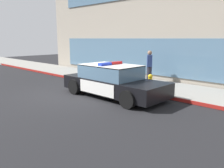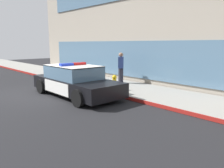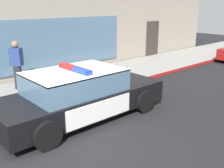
% 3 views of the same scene
% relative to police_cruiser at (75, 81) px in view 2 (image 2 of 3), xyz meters
% --- Properties ---
extents(ground, '(48.00, 48.00, 0.00)m').
position_rel_police_cruiser_xyz_m(ground, '(-1.65, -1.19, -0.68)').
color(ground, black).
extents(sidewalk, '(48.00, 2.99, 0.15)m').
position_rel_police_cruiser_xyz_m(sidewalk, '(-1.65, 2.74, -0.60)').
color(sidewalk, gray).
rests_on(sidewalk, ground).
extents(curb_red_paint, '(28.80, 0.04, 0.14)m').
position_rel_police_cruiser_xyz_m(curb_red_paint, '(-1.65, 1.23, -0.60)').
color(curb_red_paint, maroon).
rests_on(curb_red_paint, ground).
extents(storefront_building, '(23.83, 8.11, 7.56)m').
position_rel_police_cruiser_xyz_m(storefront_building, '(0.95, 8.30, 3.10)').
color(storefront_building, gray).
rests_on(storefront_building, ground).
extents(police_cruiser, '(4.83, 2.09, 1.49)m').
position_rel_police_cruiser_xyz_m(police_cruiser, '(0.00, 0.00, 0.00)').
color(police_cruiser, black).
rests_on(police_cruiser, ground).
extents(fire_hydrant, '(0.34, 0.39, 0.73)m').
position_rel_police_cruiser_xyz_m(fire_hydrant, '(0.77, 1.71, -0.18)').
color(fire_hydrant, gold).
rests_on(fire_hydrant, sidewalk).
extents(pedestrian_on_sidewalk, '(0.46, 0.47, 1.71)m').
position_rel_police_cruiser_xyz_m(pedestrian_on_sidewalk, '(-0.38, 3.25, 0.33)').
color(pedestrian_on_sidewalk, '#23232D').
rests_on(pedestrian_on_sidewalk, sidewalk).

